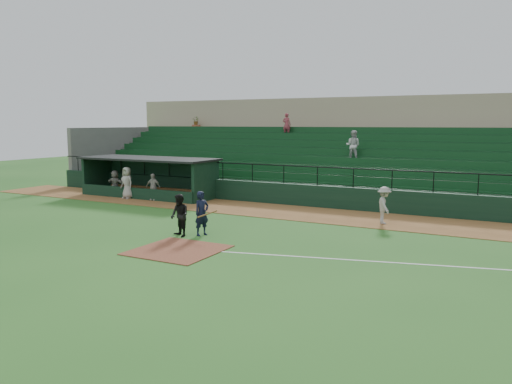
% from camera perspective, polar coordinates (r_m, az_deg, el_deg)
% --- Properties ---
extents(ground, '(90.00, 90.00, 0.00)m').
position_cam_1_polar(ground, '(19.30, -7.01, -5.91)').
color(ground, '#265C1D').
rests_on(ground, ground).
extents(warning_track, '(40.00, 4.00, 0.03)m').
position_cam_1_polar(warning_track, '(26.11, 3.09, -2.22)').
color(warning_track, brown).
rests_on(warning_track, ground).
extents(home_plate_dirt, '(3.00, 3.00, 0.03)m').
position_cam_1_polar(home_plate_dirt, '(18.51, -8.80, -6.49)').
color(home_plate_dirt, brown).
rests_on(home_plate_dirt, ground).
extents(foul_line, '(17.49, 4.44, 0.01)m').
position_cam_1_polar(foul_line, '(17.38, 17.88, -7.76)').
color(foul_line, white).
rests_on(foul_line, ground).
extents(stadium_structure, '(38.00, 13.08, 6.40)m').
position_cam_1_polar(stadium_structure, '(33.65, 9.20, 3.87)').
color(stadium_structure, black).
rests_on(stadium_structure, ground).
extents(dugout, '(8.90, 3.20, 2.42)m').
position_cam_1_polar(dugout, '(32.44, -11.52, 1.95)').
color(dugout, black).
rests_on(dugout, ground).
extents(batter_at_plate, '(1.12, 0.77, 1.82)m').
position_cam_1_polar(batter_at_plate, '(20.64, -6.13, -2.41)').
color(batter_at_plate, black).
rests_on(batter_at_plate, ground).
extents(umpire, '(1.03, 0.95, 1.72)m').
position_cam_1_polar(umpire, '(20.58, -8.62, -2.63)').
color(umpire, black).
rests_on(umpire, ground).
extents(runner, '(1.07, 1.26, 1.69)m').
position_cam_1_polar(runner, '(23.47, 14.25, -1.46)').
color(runner, '#A49F99').
rests_on(runner, warning_track).
extents(dugout_player_a, '(0.97, 0.52, 1.58)m').
position_cam_1_polar(dugout_player_a, '(30.29, -11.54, 0.56)').
color(dugout_player_a, '#ABA59F').
rests_on(dugout_player_a, warning_track).
extents(dugout_player_b, '(1.03, 0.76, 1.90)m').
position_cam_1_polar(dugout_player_b, '(31.35, -14.35, 1.02)').
color(dugout_player_b, '#ABA7A0').
rests_on(dugout_player_b, warning_track).
extents(dugout_player_c, '(1.53, 0.57, 1.62)m').
position_cam_1_polar(dugout_player_c, '(32.60, -15.59, 0.97)').
color(dugout_player_c, gray).
rests_on(dugout_player_c, warning_track).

